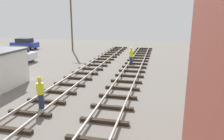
# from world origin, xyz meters

# --- Properties ---
(parked_car_white) EXTENTS (4.20, 2.04, 1.76)m
(parked_car_white) POSITION_xyz_m (-12.76, 19.11, 0.90)
(parked_car_white) COLOR silver
(parked_car_white) RESTS_ON ground
(parked_car_blue) EXTENTS (4.20, 2.04, 1.76)m
(parked_car_blue) POSITION_xyz_m (-17.97, 28.16, 0.90)
(parked_car_blue) COLOR #23389E
(parked_car_blue) RESTS_ON ground
(utility_pole_far) EXTENTS (1.80, 0.24, 8.85)m
(utility_pole_far) POSITION_xyz_m (-9.68, 28.13, 4.62)
(utility_pole_far) COLOR brown
(utility_pole_far) RESTS_ON ground
(track_worker_foreground) EXTENTS (0.40, 0.40, 1.87)m
(track_worker_foreground) POSITION_xyz_m (0.41, 20.65, 0.93)
(track_worker_foreground) COLOR #262D4C
(track_worker_foreground) RESTS_ON ground
(track_worker_distant) EXTENTS (0.40, 0.40, 1.87)m
(track_worker_distant) POSITION_xyz_m (-3.03, 7.86, 0.93)
(track_worker_distant) COLOR #262D4C
(track_worker_distant) RESTS_ON ground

